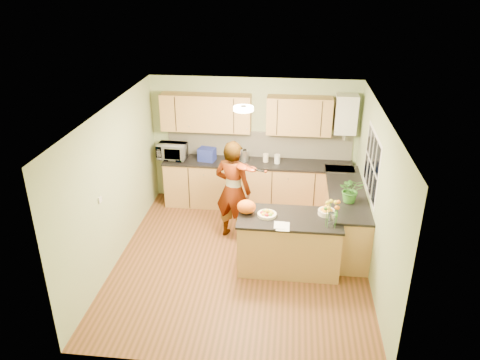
# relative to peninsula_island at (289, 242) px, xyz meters

# --- Properties ---
(floor) EXTENTS (4.50, 4.50, 0.00)m
(floor) POSITION_rel_peninsula_island_xyz_m (-0.76, 0.10, -0.45)
(floor) COLOR #593819
(floor) RESTS_ON ground
(ceiling) EXTENTS (4.00, 4.50, 0.02)m
(ceiling) POSITION_rel_peninsula_island_xyz_m (-0.76, 0.10, 2.05)
(ceiling) COLOR silver
(ceiling) RESTS_ON wall_back
(wall_back) EXTENTS (4.00, 0.02, 2.50)m
(wall_back) POSITION_rel_peninsula_island_xyz_m (-0.76, 2.35, 0.80)
(wall_back) COLOR #9CAD7C
(wall_back) RESTS_ON floor
(wall_front) EXTENTS (4.00, 0.02, 2.50)m
(wall_front) POSITION_rel_peninsula_island_xyz_m (-0.76, -2.15, 0.80)
(wall_front) COLOR #9CAD7C
(wall_front) RESTS_ON floor
(wall_left) EXTENTS (0.02, 4.50, 2.50)m
(wall_left) POSITION_rel_peninsula_island_xyz_m (-2.76, 0.10, 0.80)
(wall_left) COLOR #9CAD7C
(wall_left) RESTS_ON floor
(wall_right) EXTENTS (0.02, 4.50, 2.50)m
(wall_right) POSITION_rel_peninsula_island_xyz_m (1.24, 0.10, 0.80)
(wall_right) COLOR #9CAD7C
(wall_right) RESTS_ON floor
(back_counter) EXTENTS (3.64, 0.62, 0.94)m
(back_counter) POSITION_rel_peninsula_island_xyz_m (-0.66, 2.05, 0.02)
(back_counter) COLOR #A07340
(back_counter) RESTS_ON floor
(right_counter) EXTENTS (0.62, 2.24, 0.94)m
(right_counter) POSITION_rel_peninsula_island_xyz_m (0.94, 0.95, 0.02)
(right_counter) COLOR #A07340
(right_counter) RESTS_ON floor
(splashback) EXTENTS (3.60, 0.02, 0.52)m
(splashback) POSITION_rel_peninsula_island_xyz_m (-0.66, 2.33, 0.75)
(splashback) COLOR beige
(splashback) RESTS_ON back_counter
(upper_cabinets) EXTENTS (3.20, 0.34, 0.70)m
(upper_cabinets) POSITION_rel_peninsula_island_xyz_m (-0.93, 2.18, 1.40)
(upper_cabinets) COLOR #A07340
(upper_cabinets) RESTS_ON wall_back
(boiler) EXTENTS (0.40, 0.30, 0.86)m
(boiler) POSITION_rel_peninsula_island_xyz_m (0.94, 2.19, 1.44)
(boiler) COLOR white
(boiler) RESTS_ON wall_back
(window_right) EXTENTS (0.01, 1.30, 1.05)m
(window_right) POSITION_rel_peninsula_island_xyz_m (1.24, 0.70, 1.10)
(window_right) COLOR white
(window_right) RESTS_ON wall_right
(light_switch) EXTENTS (0.02, 0.09, 0.09)m
(light_switch) POSITION_rel_peninsula_island_xyz_m (-2.74, -0.50, 0.85)
(light_switch) COLOR white
(light_switch) RESTS_ON wall_left
(ceiling_lamp) EXTENTS (0.30, 0.30, 0.07)m
(ceiling_lamp) POSITION_rel_peninsula_island_xyz_m (-0.76, 0.40, 2.01)
(ceiling_lamp) COLOR #FFEABF
(ceiling_lamp) RESTS_ON ceiling
(peninsula_island) EXTENTS (1.58, 0.81, 0.90)m
(peninsula_island) POSITION_rel_peninsula_island_xyz_m (0.00, 0.00, 0.00)
(peninsula_island) COLOR #A07340
(peninsula_island) RESTS_ON floor
(fruit_dish) EXTENTS (0.29, 0.29, 0.10)m
(fruit_dish) POSITION_rel_peninsula_island_xyz_m (-0.35, 0.00, 0.49)
(fruit_dish) COLOR #FCE8C9
(fruit_dish) RESTS_ON peninsula_island
(orange_bowl) EXTENTS (0.26, 0.26, 0.15)m
(orange_bowl) POSITION_rel_peninsula_island_xyz_m (0.55, 0.15, 0.51)
(orange_bowl) COLOR #FCE8C9
(orange_bowl) RESTS_ON peninsula_island
(flower_vase) EXTENTS (0.24, 0.24, 0.45)m
(flower_vase) POSITION_rel_peninsula_island_xyz_m (0.60, -0.18, 0.75)
(flower_vase) COLOR silver
(flower_vase) RESTS_ON peninsula_island
(orange_bag) EXTENTS (0.36, 0.34, 0.22)m
(orange_bag) POSITION_rel_peninsula_island_xyz_m (-0.67, 0.05, 0.56)
(orange_bag) COLOR orange
(orange_bag) RESTS_ON peninsula_island
(papers) EXTENTS (0.19, 0.27, 0.01)m
(papers) POSITION_rel_peninsula_island_xyz_m (-0.10, -0.30, 0.46)
(papers) COLOR white
(papers) RESTS_ON peninsula_island
(violinist) EXTENTS (0.75, 0.61, 1.79)m
(violinist) POSITION_rel_peninsula_island_xyz_m (-0.98, 0.84, 0.44)
(violinist) COLOR #DAAC85
(violinist) RESTS_ON floor
(violin) EXTENTS (0.66, 0.57, 0.17)m
(violin) POSITION_rel_peninsula_island_xyz_m (-0.78, 0.62, 0.98)
(violin) COLOR #4E1904
(violin) RESTS_ON violinist
(microwave) EXTENTS (0.57, 0.40, 0.30)m
(microwave) POSITION_rel_peninsula_island_xyz_m (-2.32, 2.03, 0.64)
(microwave) COLOR white
(microwave) RESTS_ON back_counter
(blue_box) EXTENTS (0.35, 0.29, 0.25)m
(blue_box) POSITION_rel_peninsula_island_xyz_m (-1.63, 2.02, 0.61)
(blue_box) COLOR navy
(blue_box) RESTS_ON back_counter
(kettle) EXTENTS (0.15, 0.15, 0.29)m
(kettle) POSITION_rel_peninsula_island_xyz_m (-0.91, 2.09, 0.60)
(kettle) COLOR silver
(kettle) RESTS_ON back_counter
(jar_cream) EXTENTS (0.11, 0.11, 0.16)m
(jar_cream) POSITION_rel_peninsula_island_xyz_m (-0.50, 2.08, 0.57)
(jar_cream) COLOR #FCE8C9
(jar_cream) RESTS_ON back_counter
(jar_white) EXTENTS (0.13, 0.13, 0.17)m
(jar_white) POSITION_rel_peninsula_island_xyz_m (-0.28, 2.03, 0.57)
(jar_white) COLOR white
(jar_white) RESTS_ON back_counter
(potted_plant) EXTENTS (0.38, 0.33, 0.42)m
(potted_plant) POSITION_rel_peninsula_island_xyz_m (0.94, 0.55, 0.70)
(potted_plant) COLOR #367928
(potted_plant) RESTS_ON right_counter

